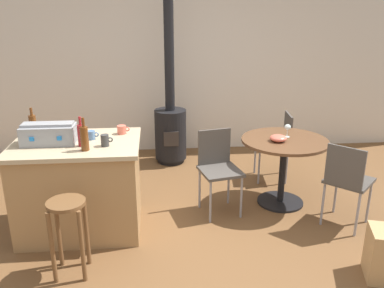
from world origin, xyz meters
name	(u,v)px	position (x,y,z in m)	size (l,w,h in m)	color
ground_plane	(199,238)	(0.00, 0.00, 0.00)	(8.80, 8.80, 0.00)	brown
back_wall	(180,61)	(0.00, 2.63, 1.35)	(8.00, 0.10, 2.70)	beige
kitchen_island	(80,186)	(-1.13, 0.30, 0.45)	(1.17, 0.87, 0.90)	#A37A4C
wooden_stool	(68,223)	(-1.10, -0.42, 0.47)	(0.31, 0.31, 0.66)	brown
dining_table	(284,155)	(0.99, 0.65, 0.57)	(0.93, 0.93, 0.75)	black
folding_chair_near	(347,178)	(1.45, 0.09, 0.52)	(0.57, 0.57, 0.88)	#47423D
folding_chair_far	(277,141)	(1.13, 1.32, 0.50)	(0.44, 0.44, 0.85)	#47423D
folding_chair_left	(218,165)	(0.26, 0.56, 0.52)	(0.48, 0.48, 0.88)	#47423D
wood_stove	(170,124)	(-0.18, 2.04, 0.55)	(0.44, 0.45, 2.23)	black
toolbox	(49,134)	(-1.36, 0.28, 1.00)	(0.48, 0.24, 0.20)	gray
bottle_0	(84,138)	(-1.00, 0.06, 1.02)	(0.07, 0.07, 0.30)	#603314
bottle_1	(81,135)	(-1.05, 0.18, 1.01)	(0.06, 0.06, 0.27)	maroon
bottle_2	(33,125)	(-1.57, 0.56, 1.01)	(0.07, 0.07, 0.27)	#603314
cup_0	(91,135)	(-0.99, 0.37, 0.95)	(0.12, 0.08, 0.08)	#4C7099
cup_1	(105,140)	(-0.84, 0.16, 0.96)	(0.11, 0.07, 0.11)	#383838
cup_2	(122,130)	(-0.72, 0.52, 0.95)	(0.12, 0.09, 0.08)	#DB6651
wine_glass	(288,128)	(1.04, 0.73, 0.86)	(0.07, 0.07, 0.14)	silver
serving_bowl	(278,138)	(0.90, 0.59, 0.79)	(0.18, 0.18, 0.07)	#DB6651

